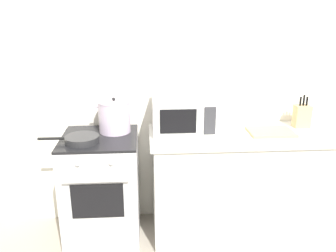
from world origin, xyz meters
TOP-DOWN VIEW (x-y plane):
  - back_wall at (0.30, 0.97)m, footprint 4.40×0.10m
  - lower_cabinet_right at (0.90, 0.62)m, footprint 1.64×0.56m
  - countertop_right at (0.90, 0.62)m, footprint 1.70×0.60m
  - stove at (-0.35, 0.60)m, footprint 0.60×0.64m
  - stock_pot at (-0.23, 0.73)m, footprint 0.35×0.26m
  - frying_pan at (-0.47, 0.49)m, footprint 0.46×0.26m
  - microwave at (0.33, 0.68)m, footprint 0.50×0.37m
  - cutting_board at (1.04, 0.60)m, footprint 0.36×0.26m
  - knife_block at (1.35, 0.74)m, footprint 0.13×0.10m

SIDE VIEW (x-z plane):
  - lower_cabinet_right at x=0.90m, z-range 0.00..0.88m
  - stove at x=-0.35m, z-range 0.00..0.92m
  - countertop_right at x=0.90m, z-range 0.88..0.92m
  - cutting_board at x=1.04m, z-range 0.92..0.94m
  - frying_pan at x=-0.47m, z-range 0.92..0.97m
  - knife_block at x=1.35m, z-range 0.88..1.16m
  - stock_pot at x=-0.23m, z-range 0.91..1.20m
  - microwave at x=0.33m, z-range 0.92..1.22m
  - back_wall at x=0.30m, z-range 0.00..2.50m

